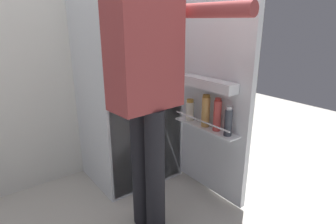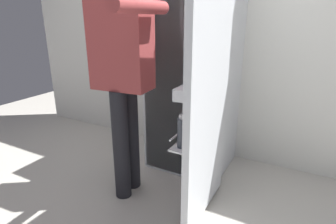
% 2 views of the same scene
% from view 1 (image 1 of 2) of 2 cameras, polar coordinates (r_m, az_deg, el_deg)
% --- Properties ---
extents(ground_plane, '(6.74, 6.74, 0.00)m').
position_cam_1_polar(ground_plane, '(2.23, 0.05, -17.95)').
color(ground_plane, '#B7B2A8').
extents(kitchen_wall, '(4.40, 0.10, 2.50)m').
position_cam_1_polar(kitchen_wall, '(2.57, -12.65, 16.34)').
color(kitchen_wall, silver).
rests_on(kitchen_wall, ground_plane).
extents(refrigerator, '(0.73, 1.25, 1.82)m').
position_cam_1_polar(refrigerator, '(2.26, -7.12, 7.73)').
color(refrigerator, silver).
rests_on(refrigerator, ground_plane).
extents(person, '(0.57, 0.70, 1.68)m').
position_cam_1_polar(person, '(1.59, -4.34, 6.85)').
color(person, black).
rests_on(person, ground_plane).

